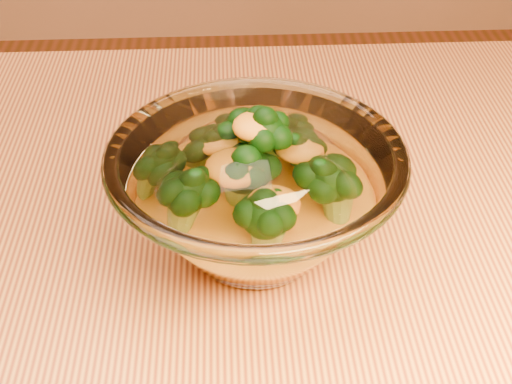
# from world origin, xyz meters

# --- Properties ---
(table) EXTENTS (1.20, 0.80, 0.75)m
(table) POSITION_xyz_m (0.00, 0.00, 0.65)
(table) COLOR #D98F41
(table) RESTS_ON ground
(glass_bowl) EXTENTS (0.23, 0.23, 0.10)m
(glass_bowl) POSITION_xyz_m (0.02, 0.04, 0.80)
(glass_bowl) COLOR white
(glass_bowl) RESTS_ON table
(cheese_sauce) EXTENTS (0.13, 0.13, 0.04)m
(cheese_sauce) POSITION_xyz_m (0.02, 0.04, 0.78)
(cheese_sauce) COLOR orange
(cheese_sauce) RESTS_ON glass_bowl
(broccoli_heap) EXTENTS (0.16, 0.15, 0.08)m
(broccoli_heap) POSITION_xyz_m (0.02, 0.05, 0.82)
(broccoli_heap) COLOR black
(broccoli_heap) RESTS_ON cheese_sauce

